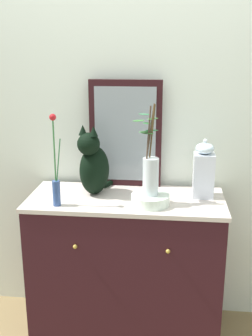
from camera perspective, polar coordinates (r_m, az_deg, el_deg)
ground_plane at (r=2.87m, az=0.00°, el=-21.46°), size 6.00×6.00×0.00m
wall_back at (r=2.63m, az=0.76°, el=6.25°), size 4.40×0.08×2.60m
sideboard at (r=2.62m, az=-0.00°, el=-13.51°), size 1.15×0.52×0.92m
mirror_leaning at (r=2.55m, az=-0.09°, el=4.68°), size 0.45×0.03×0.66m
cat_sitting at (r=2.43m, az=-4.50°, el=0.43°), size 0.23×0.37×0.42m
vase_slim_green at (r=2.29m, az=-9.64°, el=-1.65°), size 0.06×0.04×0.51m
bowl_porcelain at (r=2.31m, az=3.35°, el=-4.38°), size 0.22×0.22×0.06m
vase_glass_clear at (r=2.26m, az=3.37°, el=-0.55°), size 0.15×0.14×0.50m
jar_lidded_porcelain at (r=2.43m, az=10.65°, el=-0.40°), size 0.12×0.12×0.35m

